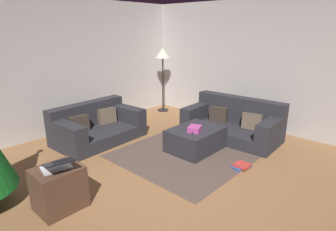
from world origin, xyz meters
TOP-DOWN VIEW (x-y plane):
  - ground_plane at (0.00, 0.00)m, footprint 6.40×6.40m
  - rear_partition at (0.00, 3.14)m, footprint 6.40×0.12m
  - corner_partition at (3.14, 0.00)m, footprint 0.12×6.40m
  - couch_left at (0.36, 2.24)m, footprint 1.63×1.02m
  - couch_right at (2.26, 0.41)m, footprint 1.00×1.83m
  - ottoman at (1.26, 0.57)m, footprint 0.93×0.70m
  - gift_box at (1.14, 0.50)m, footprint 0.28×0.26m
  - tv_remote at (1.08, 0.52)m, footprint 0.13×0.16m
  - side_table at (-1.16, 0.72)m, footprint 0.52×0.44m
  - laptop at (-1.17, 0.67)m, footprint 0.38×0.41m
  - book_stack at (1.19, -0.37)m, footprint 0.33×0.23m
  - corner_lamp at (2.65, 2.67)m, footprint 0.36×0.36m
  - area_rug at (1.26, 0.57)m, footprint 2.60×2.00m

SIDE VIEW (x-z plane):
  - ground_plane at x=0.00m, z-range 0.00..0.00m
  - area_rug at x=1.26m, z-range 0.00..0.01m
  - book_stack at x=1.19m, z-range 0.00..0.06m
  - ottoman at x=1.26m, z-range 0.00..0.38m
  - side_table at x=-1.16m, z-range 0.00..0.51m
  - couch_left at x=0.36m, z-range -0.08..0.60m
  - couch_right at x=2.26m, z-range -0.09..0.65m
  - tv_remote at x=1.08m, z-range 0.38..0.41m
  - gift_box at x=1.14m, z-range 0.38..0.48m
  - laptop at x=-1.17m, z-range 0.49..0.65m
  - rear_partition at x=0.00m, z-range 0.00..2.60m
  - corner_partition at x=3.14m, z-range 0.00..2.60m
  - corner_lamp at x=2.65m, z-range 0.55..2.13m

